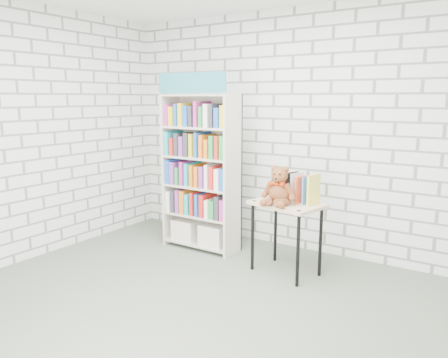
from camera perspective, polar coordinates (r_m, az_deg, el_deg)
The scene contains 6 objects.
ground at distance 3.92m, azimuth -4.73°, elevation -16.65°, with size 4.50×4.50×0.00m, color #515B4D.
room_shell at distance 3.49m, azimuth -5.18°, elevation 10.42°, with size 4.52×4.02×2.81m.
bookshelf at distance 5.15m, azimuth -3.01°, elevation 1.06°, with size 0.92×0.36×2.07m.
display_table at distance 4.49m, azimuth 8.17°, elevation -4.38°, with size 0.78×0.62×0.75m.
table_books at distance 4.52m, azimuth 9.14°, elevation -1.06°, with size 0.52×0.32×0.29m.
teddy_bear at distance 4.36m, azimuth 7.14°, elevation -1.31°, with size 0.36×0.33×0.38m.
Camera 1 is at (2.17, -2.73, 1.79)m, focal length 35.00 mm.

